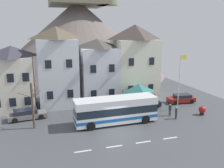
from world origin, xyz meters
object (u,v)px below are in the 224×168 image
at_px(townhouse_02, 97,70).
at_px(transit_bus, 116,110).
at_px(bus_shelter, 138,88).
at_px(parked_car_02, 145,103).
at_px(townhouse_03, 134,62).
at_px(harbour_buoy, 202,110).
at_px(townhouse_01, 57,67).
at_px(public_bench, 131,101).
at_px(townhouse_00, 13,77).
at_px(pedestrian_02, 146,107).
at_px(pedestrian_00, 176,112).
at_px(parked_car_00, 27,114).
at_px(parked_car_01, 181,98).
at_px(flagpole, 180,79).
at_px(bare_tree_00, 33,105).
at_px(pedestrian_01, 170,109).
at_px(hilltop_castle, 78,37).

distance_m(townhouse_02, transit_bus, 10.06).
bearing_deg(townhouse_02, bus_shelter, -50.69).
bearing_deg(parked_car_02, townhouse_03, 86.21).
bearing_deg(harbour_buoy, townhouse_02, 137.87).
bearing_deg(townhouse_01, townhouse_03, 0.88).
bearing_deg(public_bench, bus_shelter, -89.09).
relative_size(townhouse_00, pedestrian_02, 5.35).
relative_size(townhouse_01, public_bench, 7.68).
bearing_deg(pedestrian_00, bus_shelter, 119.69).
distance_m(parked_car_00, parked_car_02, 15.82).
bearing_deg(parked_car_01, townhouse_00, -8.01).
bearing_deg(bus_shelter, parked_car_01, 4.27).
xyz_separation_m(flagpole, bare_tree_00, (-18.76, -0.45, -1.65)).
bearing_deg(townhouse_01, pedestrian_00, -36.85).
bearing_deg(public_bench, townhouse_02, 144.59).
bearing_deg(public_bench, harbour_buoy, -45.76).
bearing_deg(parked_car_02, harbour_buoy, -40.26).
bearing_deg(bare_tree_00, pedestrian_02, 1.69).
distance_m(pedestrian_01, harbour_buoy, 4.28).
xyz_separation_m(townhouse_03, public_bench, (-1.49, -2.75, -5.34)).
bearing_deg(public_bench, pedestrian_01, -65.60).
relative_size(townhouse_02, townhouse_03, 0.82).
height_order(townhouse_00, pedestrian_00, townhouse_00).
bearing_deg(townhouse_00, pedestrian_02, -26.40).
bearing_deg(public_bench, bare_tree_00, -159.59).
distance_m(townhouse_03, pedestrian_02, 9.02).
relative_size(townhouse_03, flagpole, 1.52).
relative_size(parked_car_00, pedestrian_01, 2.98).
height_order(pedestrian_00, bare_tree_00, bare_tree_00).
height_order(townhouse_02, pedestrian_01, townhouse_02).
xyz_separation_m(pedestrian_02, public_bench, (-0.18, 4.72, -0.46)).
distance_m(townhouse_01, transit_bus, 11.42).
relative_size(townhouse_01, parked_car_00, 2.39).
xyz_separation_m(hilltop_castle, bus_shelter, (3.27, -29.14, -6.27)).
height_order(townhouse_02, pedestrian_02, townhouse_02).
xyz_separation_m(townhouse_00, pedestrian_01, (19.19, -9.69, -3.38)).
bearing_deg(pedestrian_00, parked_car_01, 51.64).
relative_size(townhouse_00, pedestrian_01, 5.49).
xyz_separation_m(townhouse_03, harbour_buoy, (5.48, -9.91, -5.15)).
height_order(transit_bus, public_bench, transit_bus).
distance_m(townhouse_01, flagpole, 17.00).
height_order(townhouse_01, pedestrian_00, townhouse_01).
relative_size(pedestrian_02, public_bench, 1.10).
bearing_deg(townhouse_00, townhouse_02, -1.73).
bearing_deg(townhouse_02, townhouse_01, -174.53).
relative_size(bus_shelter, pedestrian_02, 2.22).
height_order(townhouse_00, parked_car_00, townhouse_00).
bearing_deg(parked_car_01, townhouse_01, -9.22).
distance_m(townhouse_03, parked_car_02, 7.15).
distance_m(parked_car_02, public_bench, 2.48).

